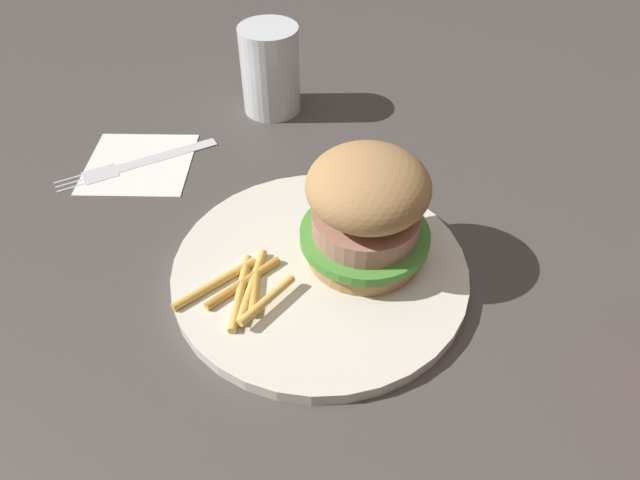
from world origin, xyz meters
TOP-DOWN VIEW (x-y plane):
  - ground_plane at (0.00, 0.00)m, footprint 1.60×1.60m
  - plate at (0.02, 0.01)m, footprint 0.25×0.25m
  - sandwich at (-0.01, -0.01)m, footprint 0.11×0.11m
  - fries_pile at (0.07, 0.06)m, footprint 0.09×0.09m
  - napkin at (0.25, -0.10)m, footprint 0.13×0.13m
  - fork at (0.25, -0.09)m, footprint 0.14×0.13m
  - drink_glass at (0.14, -0.24)m, footprint 0.07×0.07m

SIDE VIEW (x-z plane):
  - ground_plane at x=0.00m, z-range 0.00..0.00m
  - napkin at x=0.25m, z-range 0.00..0.00m
  - fork at x=0.25m, z-range 0.00..0.01m
  - plate at x=0.02m, z-range 0.00..0.01m
  - fries_pile at x=0.07m, z-range 0.01..0.02m
  - drink_glass at x=0.14m, z-range -0.01..0.09m
  - sandwich at x=-0.01m, z-range 0.01..0.11m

